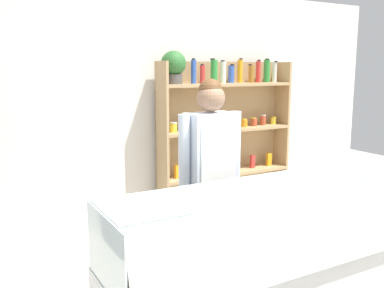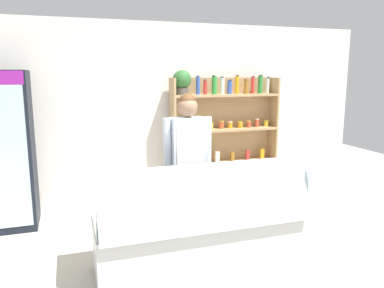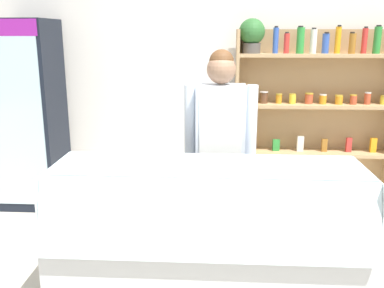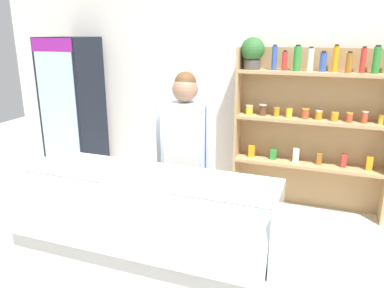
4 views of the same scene
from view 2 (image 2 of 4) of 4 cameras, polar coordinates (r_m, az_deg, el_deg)
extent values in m
plane|color=beige|center=(4.06, 3.26, -17.98)|extent=(12.00, 12.00, 0.00)
cube|color=white|center=(5.76, -4.90, 4.66)|extent=(6.80, 0.10, 2.70)
cube|color=black|center=(5.24, -26.44, -0.93)|extent=(0.64, 0.61, 1.99)
cube|color=silver|center=(4.94, -26.93, -1.62)|extent=(0.56, 0.01, 1.79)
cylinder|color=red|center=(5.16, -26.21, -8.61)|extent=(0.06, 0.06, 0.18)
cylinder|color=orange|center=(5.14, -24.30, -8.49)|extent=(0.05, 0.05, 0.19)
cylinder|color=#2D8C38|center=(5.01, -26.00, -2.62)|extent=(0.07, 0.07, 0.22)
cylinder|color=red|center=(5.00, -24.51, -2.83)|extent=(0.05, 0.05, 0.17)
cylinder|color=#9E6623|center=(4.94, -27.21, 3.01)|extent=(0.06, 0.06, 0.16)
cylinder|color=#9E6623|center=(4.91, -25.25, 3.41)|extent=(0.06, 0.06, 0.20)
cube|color=tan|center=(5.99, 4.55, 0.98)|extent=(1.72, 0.02, 1.89)
cube|color=tan|center=(5.58, -2.90, 0.29)|extent=(0.03, 0.28, 1.89)
cube|color=tan|center=(6.24, 12.22, 1.16)|extent=(0.03, 0.28, 1.89)
cube|color=tan|center=(5.94, 5.02, -2.84)|extent=(1.66, 0.28, 0.04)
cube|color=tan|center=(5.84, 5.10, 2.22)|extent=(1.66, 0.28, 0.04)
cube|color=tan|center=(5.78, 5.19, 7.42)|extent=(1.66, 0.28, 0.04)
cylinder|color=#4C4742|center=(5.54, -1.54, 8.05)|extent=(0.19, 0.19, 0.11)
sphere|color=#2E662D|center=(5.53, -1.55, 9.79)|extent=(0.27, 0.27, 0.27)
cylinder|color=#3356B2|center=(5.61, 0.92, 8.88)|extent=(0.06, 0.06, 0.26)
cylinder|color=black|center=(5.61, 0.92, 10.30)|extent=(0.04, 0.04, 0.02)
cylinder|color=red|center=(5.65, 2.03, 8.59)|extent=(0.06, 0.06, 0.20)
cylinder|color=black|center=(5.65, 2.03, 9.70)|extent=(0.04, 0.04, 0.02)
cylinder|color=#2D8C38|center=(5.67, 3.42, 8.89)|extent=(0.08, 0.08, 0.26)
cylinder|color=black|center=(5.70, 3.33, 10.31)|extent=(0.05, 0.05, 0.02)
cylinder|color=silver|center=(5.74, 4.64, 8.81)|extent=(0.07, 0.07, 0.24)
cylinder|color=black|center=(5.75, 4.62, 10.11)|extent=(0.04, 0.04, 0.02)
cylinder|color=#3356B2|center=(5.82, 5.74, 8.60)|extent=(0.07, 0.07, 0.20)
cylinder|color=black|center=(5.80, 5.84, 9.67)|extent=(0.05, 0.05, 0.02)
cylinder|color=orange|center=(5.87, 6.86, 8.93)|extent=(0.06, 0.06, 0.27)
cylinder|color=black|center=(5.85, 6.97, 10.33)|extent=(0.04, 0.04, 0.02)
cylinder|color=#9E6623|center=(5.89, 8.26, 8.57)|extent=(0.07, 0.07, 0.20)
cylinder|color=black|center=(5.91, 8.16, 9.64)|extent=(0.04, 0.04, 0.02)
cylinder|color=red|center=(5.98, 9.24, 8.83)|extent=(0.06, 0.06, 0.26)
cylinder|color=black|center=(5.97, 9.34, 10.13)|extent=(0.04, 0.04, 0.02)
cylinder|color=#2D8C38|center=(6.04, 10.35, 8.88)|extent=(0.08, 0.08, 0.27)
cylinder|color=black|center=(6.03, 10.42, 10.24)|extent=(0.05, 0.05, 0.02)
cylinder|color=silver|center=(6.12, 11.41, 8.74)|extent=(0.06, 0.06, 0.24)
cylinder|color=black|center=(6.10, 11.57, 9.96)|extent=(0.04, 0.04, 0.02)
cylinder|color=yellow|center=(5.59, -1.59, 2.59)|extent=(0.08, 0.08, 0.10)
cylinder|color=silver|center=(5.58, -1.59, 3.16)|extent=(0.09, 0.09, 0.01)
cylinder|color=brown|center=(5.64, -0.07, 2.76)|extent=(0.09, 0.09, 0.12)
cylinder|color=silver|center=(5.62, -0.05, 3.40)|extent=(0.09, 0.09, 0.01)
cylinder|color=orange|center=(5.69, 1.49, 2.70)|extent=(0.07, 0.07, 0.09)
cylinder|color=gold|center=(5.68, 1.51, 3.21)|extent=(0.07, 0.07, 0.01)
cylinder|color=yellow|center=(5.73, 2.89, 2.75)|extent=(0.07, 0.07, 0.10)
cylinder|color=gold|center=(5.73, 2.86, 3.29)|extent=(0.07, 0.07, 0.01)
cylinder|color=#BF4C2D|center=(5.80, 4.46, 2.88)|extent=(0.08, 0.08, 0.10)
cylinder|color=gold|center=(5.79, 4.49, 3.45)|extent=(0.09, 0.09, 0.01)
cylinder|color=orange|center=(5.85, 5.84, 2.86)|extent=(0.07, 0.07, 0.09)
cylinder|color=silver|center=(5.85, 5.82, 3.37)|extent=(0.08, 0.08, 0.01)
cylinder|color=orange|center=(5.91, 7.35, 2.88)|extent=(0.08, 0.08, 0.08)
cylinder|color=gold|center=(5.92, 7.30, 3.36)|extent=(0.08, 0.08, 0.01)
cylinder|color=#BF4C2D|center=(5.98, 8.65, 2.96)|extent=(0.07, 0.07, 0.09)
cylinder|color=gold|center=(5.99, 8.59, 3.47)|extent=(0.07, 0.07, 0.01)
cylinder|color=#BF4C2D|center=(6.06, 9.85, 3.15)|extent=(0.07, 0.07, 0.12)
cylinder|color=silver|center=(6.05, 9.87, 3.76)|extent=(0.07, 0.07, 0.01)
cylinder|color=yellow|center=(6.15, 11.24, 3.07)|extent=(0.07, 0.07, 0.09)
cylinder|color=gold|center=(6.14, 11.29, 3.51)|extent=(0.07, 0.07, 0.01)
cube|color=orange|center=(5.69, -1.06, -2.42)|extent=(0.08, 0.05, 0.15)
cube|color=#2D8C38|center=(5.78, 1.43, -2.34)|extent=(0.08, 0.05, 0.13)
cube|color=silver|center=(5.86, 3.86, -1.95)|extent=(0.07, 0.04, 0.17)
cube|color=#9E6623|center=(5.97, 6.19, -1.92)|extent=(0.06, 0.04, 0.14)
cube|color=red|center=(6.08, 8.45, -1.66)|extent=(0.06, 0.04, 0.16)
cube|color=orange|center=(6.20, 10.63, -1.48)|extent=(0.07, 0.04, 0.16)
cube|color=silver|center=(3.92, 1.21, -14.61)|extent=(2.07, 0.70, 0.55)
cube|color=white|center=(3.80, 1.23, -10.58)|extent=(2.01, 0.64, 0.03)
cube|color=silver|center=(3.44, 3.09, -9.26)|extent=(2.03, 0.16, 0.47)
cube|color=silver|center=(3.71, 0.99, -4.11)|extent=(2.03, 0.54, 0.01)
cube|color=silver|center=(3.54, -14.83, -9.03)|extent=(0.01, 0.66, 0.45)
cube|color=silver|center=(4.17, 14.72, -6.01)|extent=(0.01, 0.66, 0.45)
cube|color=tan|center=(3.69, -10.93, -10.74)|extent=(0.16, 0.11, 0.05)
cube|color=white|center=(3.50, -10.47, -11.96)|extent=(0.05, 0.03, 0.02)
cube|color=beige|center=(3.76, -4.92, -10.25)|extent=(0.16, 0.12, 0.05)
cube|color=white|center=(3.57, -4.12, -11.36)|extent=(0.05, 0.03, 0.02)
cube|color=tan|center=(3.86, 0.81, -9.67)|extent=(0.17, 0.15, 0.04)
cube|color=white|center=(3.68, 1.89, -10.67)|extent=(0.05, 0.03, 0.02)
cube|color=tan|center=(4.00, 6.17, -8.95)|extent=(0.16, 0.14, 0.05)
cube|color=white|center=(3.82, 7.49, -9.92)|extent=(0.05, 0.03, 0.02)
cube|color=beige|center=(4.17, 11.12, -8.26)|extent=(0.17, 0.13, 0.05)
cube|color=white|center=(4.00, 12.60, -9.14)|extent=(0.05, 0.03, 0.02)
cylinder|color=tan|center=(3.50, -11.78, -11.46)|extent=(0.18, 0.12, 0.11)
cylinder|color=#C1706B|center=(3.53, -8.17, -11.08)|extent=(0.17, 0.13, 0.12)
cylinder|color=white|center=(3.88, 8.96, -8.41)|extent=(0.07, 0.07, 0.20)
cylinder|color=white|center=(3.93, 10.28, -8.11)|extent=(0.07, 0.07, 0.22)
cylinder|color=#383D51|center=(4.46, -1.71, -9.65)|extent=(0.13, 0.13, 0.80)
cylinder|color=#383D51|center=(4.51, 0.40, -9.42)|extent=(0.13, 0.13, 0.80)
cube|color=silver|center=(4.28, -0.67, -0.33)|extent=(0.39, 0.24, 0.66)
cube|color=white|center=(4.25, -0.15, -5.31)|extent=(0.32, 0.01, 1.23)
cylinder|color=silver|center=(4.21, -3.83, -0.09)|extent=(0.09, 0.09, 0.59)
cylinder|color=silver|center=(4.36, 2.38, 0.29)|extent=(0.09, 0.09, 0.59)
sphere|color=#8C664C|center=(4.22, -0.68, 5.66)|extent=(0.23, 0.23, 0.23)
sphere|color=brown|center=(4.23, -0.73, 6.44)|extent=(0.19, 0.19, 0.19)
camera|label=1|loc=(1.24, -43.20, 1.43)|focal=40.00mm
camera|label=3|loc=(1.42, 43.08, 3.92)|focal=40.00mm
camera|label=4|loc=(2.65, 51.11, 9.52)|focal=35.00mm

